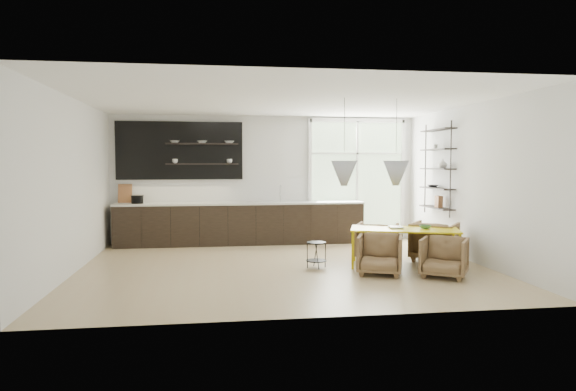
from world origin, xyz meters
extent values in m
cube|color=tan|center=(0.00, 0.00, -0.01)|extent=(7.00, 6.00, 0.01)
cube|color=silver|center=(0.00, 3.00, 1.45)|extent=(7.00, 0.02, 2.90)
cube|color=silver|center=(-3.50, 0.00, 1.45)|extent=(0.02, 6.00, 2.90)
cube|color=silver|center=(3.50, 0.00, 1.45)|extent=(0.02, 6.00, 2.90)
cube|color=white|center=(0.00, 0.00, 2.90)|extent=(7.00, 6.00, 0.01)
cube|color=#B2D1A5|center=(2.15, 2.97, 1.45)|extent=(2.20, 0.02, 2.70)
cube|color=white|center=(2.15, 2.94, 1.45)|extent=(2.30, 0.08, 2.80)
cone|color=silver|center=(0.95, -0.50, 1.65)|extent=(0.44, 0.44, 0.42)
cone|color=silver|center=(1.85, -0.50, 1.65)|extent=(0.44, 0.44, 0.42)
cylinder|color=black|center=(0.95, -0.50, 2.46)|extent=(0.01, 0.01, 0.89)
cylinder|color=black|center=(1.85, -0.50, 2.46)|extent=(0.01, 0.01, 0.89)
cube|color=black|center=(-0.60, 2.67, 0.45)|extent=(5.50, 0.65, 0.90)
cube|color=silver|center=(-0.60, 2.67, 0.92)|extent=(5.54, 0.69, 0.04)
cube|color=silver|center=(-0.60, 2.98, 1.20)|extent=(5.50, 0.02, 0.55)
cube|color=black|center=(-1.95, 2.96, 2.10)|extent=(2.80, 0.06, 1.30)
cube|color=black|center=(-1.45, 2.82, 2.25)|extent=(1.60, 0.28, 0.03)
cube|color=black|center=(-1.45, 2.82, 1.80)|extent=(1.60, 0.28, 0.03)
cube|color=#9B5F37|center=(-3.15, 2.90, 1.15)|extent=(0.30, 0.10, 0.42)
cylinder|color=silver|center=(0.30, 2.77, 1.12)|extent=(0.02, 0.02, 0.40)
imported|color=white|center=(-2.05, 2.82, 2.29)|extent=(0.22, 0.22, 0.05)
imported|color=white|center=(-1.45, 2.82, 2.29)|extent=(0.22, 0.22, 0.05)
imported|color=white|center=(-0.85, 2.82, 2.29)|extent=(0.22, 0.22, 0.05)
imported|color=white|center=(-2.05, 2.82, 1.86)|extent=(0.12, 0.12, 0.10)
imported|color=white|center=(-0.85, 2.82, 1.86)|extent=(0.12, 0.12, 0.10)
cylinder|color=black|center=(-2.86, 2.67, 1.02)|extent=(0.26, 0.26, 0.16)
cube|color=black|center=(3.36, 0.60, 1.70)|extent=(0.02, 0.02, 1.90)
cube|color=black|center=(3.36, 1.80, 1.70)|extent=(0.02, 0.02, 1.90)
cube|color=black|center=(3.36, 1.20, 0.90)|extent=(0.26, 1.20, 0.02)
cube|color=black|center=(3.36, 1.20, 1.30)|extent=(0.26, 1.20, 0.02)
cube|color=black|center=(3.36, 1.20, 1.70)|extent=(0.26, 1.20, 0.02)
cube|color=black|center=(3.36, 1.20, 2.10)|extent=(0.26, 1.20, 0.03)
cube|color=black|center=(3.36, 1.20, 2.50)|extent=(0.26, 1.20, 0.03)
imported|color=white|center=(3.36, 0.95, 1.81)|extent=(0.18, 0.18, 0.19)
imported|color=#333338|center=(3.36, 1.40, 1.34)|extent=(0.22, 0.22, 0.05)
imported|color=white|center=(3.36, 1.30, 2.16)|extent=(0.10, 0.10, 0.09)
cube|color=#9B5F37|center=(3.36, 1.10, 1.03)|extent=(0.10, 0.18, 0.24)
cube|color=#D4C004|center=(2.10, -0.28, 0.66)|extent=(2.01, 1.36, 0.03)
cube|color=#D4C004|center=(1.15, -0.36, 0.32)|extent=(0.05, 0.05, 0.65)
cube|color=#D4C004|center=(1.38, 0.35, 0.32)|extent=(0.05, 0.05, 0.65)
cube|color=#D4C004|center=(2.82, -0.90, 0.32)|extent=(0.05, 0.05, 0.65)
cube|color=#D4C004|center=(3.05, -0.19, 0.32)|extent=(0.05, 0.05, 0.65)
imported|color=brown|center=(1.86, 0.48, 0.35)|extent=(1.00, 1.01, 0.70)
imported|color=brown|center=(2.87, 0.18, 0.37)|extent=(1.11, 1.11, 0.73)
imported|color=brown|center=(1.48, -0.83, 0.33)|extent=(0.92, 0.93, 0.66)
imported|color=brown|center=(2.42, -1.18, 0.32)|extent=(0.96, 0.96, 0.64)
cylinder|color=black|center=(0.55, -0.16, 0.44)|extent=(0.34, 0.34, 0.02)
cylinder|color=black|center=(0.55, -0.16, 0.13)|extent=(0.36, 0.36, 0.02)
cylinder|color=black|center=(0.71, -0.18, 0.22)|extent=(0.01, 0.01, 0.44)
cylinder|color=black|center=(0.57, -0.01, 0.22)|extent=(0.01, 0.01, 0.44)
cylinder|color=black|center=(0.40, -0.15, 0.22)|extent=(0.01, 0.01, 0.44)
cylinder|color=black|center=(0.54, -0.32, 0.22)|extent=(0.01, 0.01, 0.44)
imported|color=white|center=(1.87, -0.16, 0.69)|extent=(0.28, 0.34, 0.03)
imported|color=#437945|center=(2.45, -0.35, 0.70)|extent=(0.23, 0.23, 0.06)
camera|label=1|loc=(-1.20, -8.82, 1.82)|focal=32.00mm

